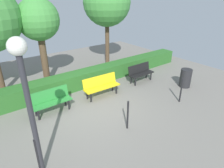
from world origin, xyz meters
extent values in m
plane|color=gray|center=(0.00, 0.00, 0.00)|extent=(16.00, 16.00, 0.00)
cube|color=black|center=(-3.20, -0.56, 0.41)|extent=(1.37, 0.43, 0.05)
cube|color=black|center=(-3.20, -0.75, 0.65)|extent=(1.36, 0.13, 0.42)
cylinder|color=black|center=(-3.73, -0.41, 0.20)|extent=(0.07, 0.07, 0.39)
cylinder|color=black|center=(-3.73, -0.71, 0.20)|extent=(0.07, 0.07, 0.39)
cylinder|color=black|center=(-2.67, -0.40, 0.20)|extent=(0.07, 0.07, 0.39)
cylinder|color=black|center=(-2.67, -0.70, 0.20)|extent=(0.07, 0.07, 0.39)
cube|color=yellow|center=(-0.84, -0.50, 0.41)|extent=(1.58, 0.48, 0.05)
cube|color=yellow|center=(-0.85, -0.69, 0.65)|extent=(1.57, 0.20, 0.42)
cylinder|color=black|center=(-1.47, -0.32, 0.20)|extent=(0.07, 0.07, 0.39)
cylinder|color=black|center=(-1.48, -0.62, 0.20)|extent=(0.07, 0.07, 0.39)
cylinder|color=black|center=(-0.20, -0.38, 0.20)|extent=(0.07, 0.07, 0.39)
cylinder|color=black|center=(-0.21, -0.68, 0.20)|extent=(0.07, 0.07, 0.39)
cube|color=#2D8C38|center=(1.30, -0.57, 0.41)|extent=(1.44, 0.42, 0.05)
cube|color=#2D8C38|center=(1.30, -0.76, 0.65)|extent=(1.44, 0.11, 0.42)
cylinder|color=black|center=(0.74, -0.42, 0.20)|extent=(0.07, 0.07, 0.39)
cylinder|color=black|center=(0.74, -0.72, 0.20)|extent=(0.07, 0.07, 0.39)
cylinder|color=black|center=(1.87, -0.42, 0.20)|extent=(0.07, 0.07, 0.39)
cylinder|color=black|center=(1.87, -0.72, 0.20)|extent=(0.07, 0.07, 0.39)
cube|color=#2D6B28|center=(-0.97, -1.89, 0.36)|extent=(11.73, 0.75, 0.71)
cylinder|color=brown|center=(-3.44, -3.68, 1.37)|extent=(0.24, 0.24, 2.74)
sphere|color=#479942|center=(-3.44, -3.68, 3.51)|extent=(2.57, 2.57, 2.57)
cylinder|color=brown|center=(0.47, -3.30, 1.20)|extent=(0.31, 0.31, 2.41)
sphere|color=#479942|center=(0.47, -3.30, 2.95)|extent=(1.81, 1.81, 1.81)
cylinder|color=black|center=(-3.04, 1.77, 0.50)|extent=(0.06, 0.06, 1.00)
cylinder|color=black|center=(-0.24, 1.77, 0.50)|extent=(0.06, 0.06, 1.00)
cylinder|color=black|center=(2.58, 1.77, 0.50)|extent=(0.06, 0.06, 1.00)
cylinder|color=#2D2D33|center=(2.53, 1.75, 1.49)|extent=(0.12, 0.12, 2.98)
sphere|color=white|center=(2.53, 1.75, 3.12)|extent=(0.36, 0.36, 0.36)
cylinder|color=#262628|center=(-4.43, 1.05, 0.42)|extent=(0.51, 0.51, 0.85)
camera|label=1|loc=(3.29, 5.57, 4.01)|focal=31.50mm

